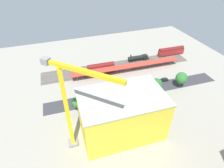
# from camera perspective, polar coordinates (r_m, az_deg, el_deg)

# --- Properties ---
(ground_plane) EXTENTS (152.25, 152.25, 0.00)m
(ground_plane) POSITION_cam_1_polar(r_m,az_deg,el_deg) (105.90, 5.93, -0.54)
(ground_plane) COLOR #9E998C
(ground_plane) RESTS_ON ground
(rail_bed) EXTENTS (95.56, 16.87, 0.01)m
(rail_bed) POSITION_cam_1_polar(r_m,az_deg,el_deg) (122.67, 1.77, 5.27)
(rail_bed) COLOR #5B544C
(rail_bed) RESTS_ON ground
(street_asphalt) EXTENTS (95.41, 12.15, 0.01)m
(street_asphalt) POSITION_cam_1_polar(r_m,az_deg,el_deg) (102.19, 7.11, -2.20)
(street_asphalt) COLOR #38383D
(street_asphalt) RESTS_ON ground
(track_rails) EXTENTS (95.11, 10.44, 0.12)m
(track_rails) POSITION_cam_1_polar(r_m,az_deg,el_deg) (122.57, 1.77, 5.34)
(track_rails) COLOR #9E9EA8
(track_rails) RESTS_ON ground
(platform_canopy_near) EXTENTS (67.59, 6.96, 4.40)m
(platform_canopy_near) POSITION_cam_1_polar(r_m,az_deg,el_deg) (115.15, 4.54, 5.33)
(platform_canopy_near) COLOR #C63D2D
(platform_canopy_near) RESTS_ON ground
(locomotive) EXTENTS (14.94, 3.25, 5.11)m
(locomotive) POSITION_cam_1_polar(r_m,az_deg,el_deg) (129.89, 8.06, 7.71)
(locomotive) COLOR black
(locomotive) RESTS_ON ground
(passenger_coach) EXTENTS (19.27, 3.59, 5.90)m
(passenger_coach) POSITION_cam_1_polar(r_m,az_deg,el_deg) (141.52, 17.35, 9.46)
(passenger_coach) COLOR black
(passenger_coach) RESTS_ON ground
(freight_coach_far) EXTENTS (16.86, 3.64, 6.10)m
(freight_coach_far) POSITION_cam_1_polar(r_m,az_deg,el_deg) (115.48, -3.31, 4.94)
(freight_coach_far) COLOR black
(freight_coach_far) RESTS_ON ground
(parked_car_0) EXTENTS (4.87, 2.24, 1.77)m
(parked_car_0) POSITION_cam_1_polar(r_m,az_deg,el_deg) (112.75, 15.36, 1.24)
(parked_car_0) COLOR black
(parked_car_0) RESTS_ON ground
(parked_car_1) EXTENTS (4.16, 2.05, 1.78)m
(parked_car_1) POSITION_cam_1_polar(r_m,az_deg,el_deg) (108.20, 11.30, 0.28)
(parked_car_1) COLOR black
(parked_car_1) RESTS_ON ground
(parked_car_2) EXTENTS (4.40, 1.92, 1.71)m
(parked_car_2) POSITION_cam_1_polar(r_m,az_deg,el_deg) (104.72, 7.24, -0.60)
(parked_car_2) COLOR black
(parked_car_2) RESTS_ON ground
(parked_car_3) EXTENTS (4.53, 2.16, 1.79)m
(parked_car_3) POSITION_cam_1_polar(r_m,az_deg,el_deg) (102.08, 3.31, -1.43)
(parked_car_3) COLOR black
(parked_car_3) RESTS_ON ground
(construction_building) EXTENTS (32.51, 21.16, 18.24)m
(construction_building) POSITION_cam_1_polar(r_m,az_deg,el_deg) (75.74, 2.90, -9.21)
(construction_building) COLOR yellow
(construction_building) RESTS_ON ground
(construction_roof_slab) EXTENTS (33.13, 21.78, 0.40)m
(construction_roof_slab) POSITION_cam_1_polar(r_m,az_deg,el_deg) (69.43, 3.13, -3.80)
(construction_roof_slab) COLOR #B7B2A8
(construction_roof_slab) RESTS_ON construction_building
(tower_crane) EXTENTS (19.87, 19.65, 36.93)m
(tower_crane) POSITION_cam_1_polar(r_m,az_deg,el_deg) (62.81, -12.36, -5.83)
(tower_crane) COLOR gray
(tower_crane) RESTS_ON ground
(box_truck_0) EXTENTS (9.60, 2.54, 3.31)m
(box_truck_0) POSITION_cam_1_polar(r_m,az_deg,el_deg) (90.30, -4.81, -6.76)
(box_truck_0) COLOR black
(box_truck_0) RESTS_ON ground
(street_tree_0) EXTENTS (4.39, 4.39, 7.39)m
(street_tree_0) POSITION_cam_1_polar(r_m,az_deg,el_deg) (97.44, 10.84, -0.98)
(street_tree_0) COLOR brown
(street_tree_0) RESTS_ON ground
(street_tree_1) EXTENTS (5.61, 5.61, 8.67)m
(street_tree_1) POSITION_cam_1_polar(r_m,az_deg,el_deg) (92.33, 3.74, -2.14)
(street_tree_1) COLOR brown
(street_tree_1) RESTS_ON ground
(street_tree_2) EXTENTS (5.30, 5.30, 8.19)m
(street_tree_2) POSITION_cam_1_polar(r_m,az_deg,el_deg) (87.77, -10.29, -5.43)
(street_tree_2) COLOR brown
(street_tree_2) RESTS_ON ground
(street_tree_3) EXTENTS (6.21, 6.21, 9.23)m
(street_tree_3) POSITION_cam_1_polar(r_m,az_deg,el_deg) (107.34, 20.14, 1.72)
(street_tree_3) COLOR brown
(street_tree_3) RESTS_ON ground
(street_tree_4) EXTENTS (6.33, 6.33, 8.60)m
(street_tree_4) POSITION_cam_1_polar(r_m,az_deg,el_deg) (99.88, 13.20, -0.12)
(street_tree_4) COLOR brown
(street_tree_4) RESTS_ON ground
(traffic_light) EXTENTS (0.50, 0.36, 7.00)m
(traffic_light) POSITION_cam_1_polar(r_m,az_deg,el_deg) (99.36, 0.36, 0.20)
(traffic_light) COLOR #333333
(traffic_light) RESTS_ON ground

